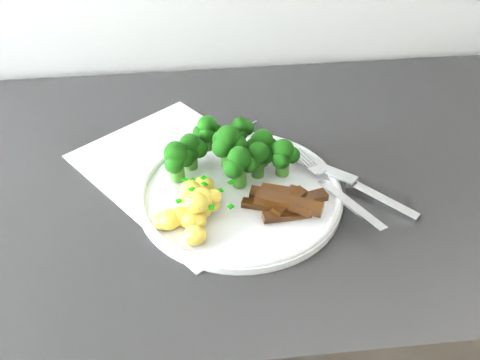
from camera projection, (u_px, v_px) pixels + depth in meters
name	position (u px, v px, depth m)	size (l,w,h in m)	color
recipe_paper	(187.00, 173.00, 0.81)	(0.35, 0.37, 0.00)	white
plate	(240.00, 193.00, 0.77)	(0.27, 0.27, 0.02)	white
broccoli	(230.00, 148.00, 0.78)	(0.18, 0.12, 0.07)	#2B5F18
potatoes	(193.00, 206.00, 0.72)	(0.10, 0.12, 0.04)	yellow
beef_strips	(286.00, 201.00, 0.73)	(0.11, 0.07, 0.03)	black
fork	(338.00, 192.00, 0.75)	(0.09, 0.17, 0.02)	silver
knife	(363.00, 191.00, 0.77)	(0.16, 0.16, 0.02)	silver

